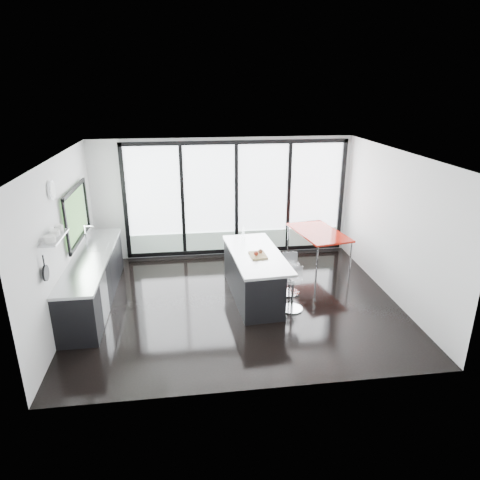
{
  "coord_description": "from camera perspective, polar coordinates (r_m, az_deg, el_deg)",
  "views": [
    {
      "loc": [
        -0.9,
        -7.2,
        3.92
      ],
      "look_at": [
        0.1,
        0.3,
        1.15
      ],
      "focal_mm": 32.0,
      "sensor_mm": 36.0,
      "label": 1
    }
  ],
  "objects": [
    {
      "name": "wall_back",
      "position": [
        10.09,
        -0.66,
        4.88
      ],
      "size": [
        6.0,
        0.09,
        2.8
      ],
      "color": "silver",
      "rests_on": "ground"
    },
    {
      "name": "bar_stool_near",
      "position": [
        7.91,
        6.99,
        -7.16
      ],
      "size": [
        0.52,
        0.52,
        0.63
      ],
      "primitive_type": "cylinder",
      "rotation": [
        0.0,
        0.0,
        -0.38
      ],
      "color": "silver",
      "rests_on": "floor"
    },
    {
      "name": "red_table",
      "position": [
        9.78,
        10.3,
        -1.21
      ],
      "size": [
        1.16,
        1.7,
        0.84
      ],
      "primitive_type": "cube",
      "rotation": [
        0.0,
        0.0,
        0.18
      ],
      "color": "#9D170C",
      "rests_on": "floor"
    },
    {
      "name": "wall_left",
      "position": [
        8.11,
        -22.06,
        1.68
      ],
      "size": [
        0.26,
        5.0,
        2.8
      ],
      "color": "silver",
      "rests_on": "ground"
    },
    {
      "name": "wall_front",
      "position": [
        5.41,
        2.89,
        -7.68
      ],
      "size": [
        6.0,
        0.0,
        2.8
      ],
      "primitive_type": "cube",
      "color": "silver",
      "rests_on": "ground"
    },
    {
      "name": "ceiling",
      "position": [
        7.34,
        -0.47,
        11.33
      ],
      "size": [
        6.0,
        5.0,
        0.0
      ],
      "primitive_type": "cube",
      "color": "white",
      "rests_on": "wall_back"
    },
    {
      "name": "bar_stool_far",
      "position": [
        8.49,
        6.65,
        -5.13
      ],
      "size": [
        0.44,
        0.44,
        0.64
      ],
      "primitive_type": "cylinder",
      "rotation": [
        0.0,
        0.0,
        -0.1
      ],
      "color": "silver",
      "rests_on": "floor"
    },
    {
      "name": "island",
      "position": [
        8.29,
        1.64,
        -4.61
      ],
      "size": [
        1.07,
        2.26,
        1.17
      ],
      "color": "black",
      "rests_on": "floor"
    },
    {
      "name": "floor",
      "position": [
        8.25,
        -0.42,
        -8.27
      ],
      "size": [
        6.0,
        5.0,
        0.0
      ],
      "primitive_type": "cube",
      "color": "black",
      "rests_on": "ground"
    },
    {
      "name": "counter_cabinets",
      "position": [
        8.53,
        -18.95,
        -4.95
      ],
      "size": [
        0.69,
        3.24,
        1.36
      ],
      "color": "black",
      "rests_on": "floor"
    },
    {
      "name": "wall_right",
      "position": [
        8.57,
        19.9,
        1.77
      ],
      "size": [
        0.0,
        5.0,
        2.8
      ],
      "primitive_type": "cube",
      "color": "silver",
      "rests_on": "ground"
    }
  ]
}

